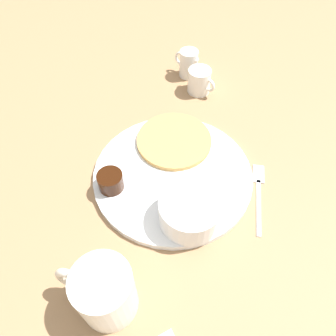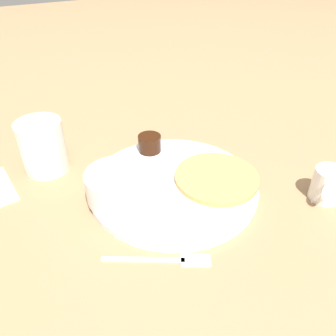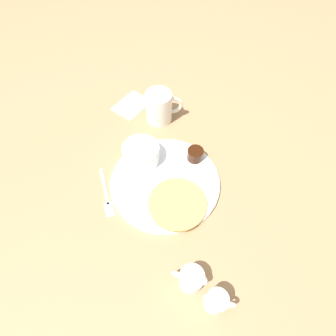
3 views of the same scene
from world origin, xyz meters
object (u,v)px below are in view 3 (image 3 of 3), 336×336
at_px(plate, 165,182).
at_px(fork, 107,197).
at_px(coffee_mug, 160,107).
at_px(creamer_pitcher_near, 191,279).
at_px(bowl, 141,153).
at_px(creamer_pitcher_far, 216,301).

distance_m(plate, fork, 0.15).
height_order(plate, coffee_mug, coffee_mug).
xyz_separation_m(plate, fork, (0.13, -0.08, -0.00)).
height_order(plate, creamer_pitcher_near, creamer_pitcher_near).
relative_size(bowl, coffee_mug, 1.01).
distance_m(creamer_pitcher_near, fork, 0.28).
xyz_separation_m(bowl, fork, (0.14, 0.01, -0.04)).
distance_m(plate, bowl, 0.10).
xyz_separation_m(plate, creamer_pitcher_far, (0.15, 0.26, 0.03)).
xyz_separation_m(plate, bowl, (-0.01, -0.09, 0.03)).
height_order(creamer_pitcher_near, fork, creamer_pitcher_near).
relative_size(coffee_mug, creamer_pitcher_far, 1.49).
xyz_separation_m(creamer_pitcher_far, fork, (-0.02, -0.34, -0.03)).
distance_m(coffee_mug, fork, 0.31).
height_order(creamer_pitcher_far, fork, creamer_pitcher_far).
relative_size(coffee_mug, creamer_pitcher_near, 1.41).
distance_m(creamer_pitcher_near, creamer_pitcher_far, 0.06).
bearing_deg(creamer_pitcher_near, coffee_mug, -130.80).
bearing_deg(creamer_pitcher_far, plate, -119.76).
distance_m(plate, creamer_pitcher_far, 0.30).
bearing_deg(bowl, plate, 83.05).
bearing_deg(plate, creamer_pitcher_near, 53.40).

